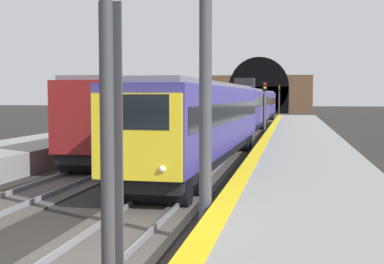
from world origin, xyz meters
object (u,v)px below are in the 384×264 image
object	(u,v)px
train_main_approaching	(244,109)
railway_signal_mid	(265,104)
railway_signal_far	(279,97)
overhead_signal_gantry	(22,17)
train_adjacent_platform	(180,108)
railway_signal_near	(108,110)

from	to	relation	value
train_main_approaching	railway_signal_mid	distance (m)	3.28
railway_signal_far	overhead_signal_gantry	xyz separation A→B (m)	(-77.26, 4.09, 2.05)
train_main_approaching	railway_signal_far	distance (m)	43.93
railway_signal_mid	overhead_signal_gantry	size ratio (longest dim) A/B	0.50
train_adjacent_platform	railway_signal_mid	world-z (taller)	railway_signal_mid
overhead_signal_gantry	train_main_approaching	bearing A→B (deg)	-3.86
train_adjacent_platform	overhead_signal_gantry	size ratio (longest dim) A/B	4.48
train_main_approaching	railway_signal_mid	bearing A→B (deg)	35.87
railway_signal_far	railway_signal_near	bearing A→B (deg)	0.00
train_main_approaching	overhead_signal_gantry	size ratio (longest dim) A/B	6.88
train_adjacent_platform	overhead_signal_gantry	bearing A→B (deg)	-177.07
railway_signal_far	overhead_signal_gantry	bearing A→B (deg)	-3.03
railway_signal_near	train_main_approaching	bearing A→B (deg)	-177.30
train_adjacent_platform	railway_signal_mid	xyz separation A→B (m)	(2.29, -6.34, 0.27)
railway_signal_near	overhead_signal_gantry	xyz separation A→B (m)	(5.58, 4.09, 2.01)
train_adjacent_platform	railway_signal_near	size ratio (longest dim) A/B	7.35
train_main_approaching	overhead_signal_gantry	distance (m)	33.58
overhead_signal_gantry	railway_signal_far	bearing A→B (deg)	-3.03
train_main_approaching	railway_signal_near	distance (m)	39.01
train_main_approaching	railway_signal_far	bearing A→B (deg)	179.17
train_adjacent_platform	railway_signal_far	bearing A→B (deg)	-9.00
railway_signal_mid	overhead_signal_gantry	bearing A→B (deg)	-7.58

